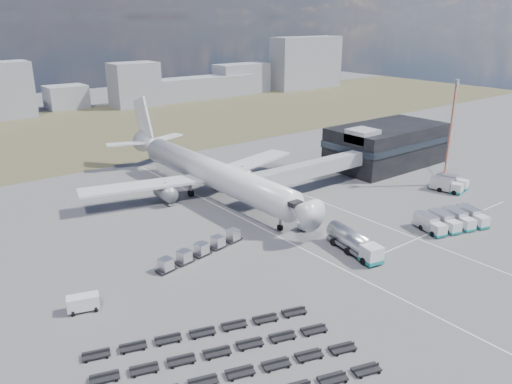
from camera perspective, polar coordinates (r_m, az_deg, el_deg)
ground at (r=82.05m, az=6.89°, el=-6.35°), size 420.00×420.00×0.00m
grass_strip at (r=173.89m, az=-19.57°, el=6.51°), size 420.00×90.00×0.01m
lane_markings at (r=90.44m, az=9.98°, el=-3.99°), size 47.12×110.00×0.01m
terminal at (r=129.52m, az=14.69°, el=5.27°), size 30.40×16.40×11.00m
jet_bridge at (r=104.25m, az=5.37°, el=2.35°), size 30.30×3.80×7.05m
airliner at (r=103.88m, az=-5.60°, el=2.42°), size 51.59×64.53×17.62m
skyline at (r=210.96m, az=-19.55°, el=10.85°), size 307.16×27.35×25.98m
fuel_tanker at (r=80.59m, az=11.14°, el=-5.67°), size 4.76×11.49×3.61m
pushback_tug at (r=88.60m, az=5.76°, el=-3.79°), size 3.25×2.01×1.42m
utility_van at (r=68.48m, az=-19.13°, el=-11.93°), size 4.30×2.88×2.13m
catering_truck at (r=107.92m, az=-3.00°, el=0.97°), size 4.52×6.37×2.71m
service_trucks_near at (r=95.05m, az=21.45°, el=-3.00°), size 13.06×9.49×2.60m
service_trucks_far at (r=115.53m, az=21.23°, el=0.92°), size 6.79×7.63×2.67m
uld_row at (r=78.98m, az=-6.23°, el=-6.49°), size 17.05×4.73×1.87m
baggage_dollies at (r=54.74m, az=-3.77°, el=-20.50°), size 34.20×26.57×0.72m
floodlight_mast at (r=115.81m, az=21.33°, el=6.19°), size 2.21×1.79×23.19m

